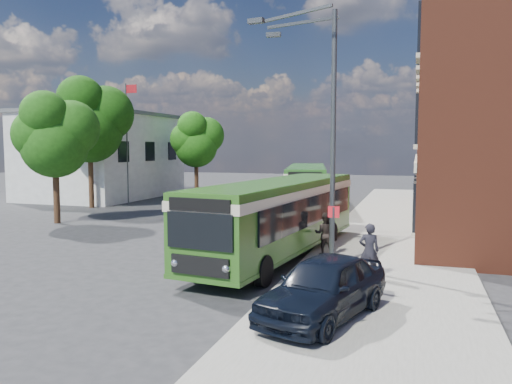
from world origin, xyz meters
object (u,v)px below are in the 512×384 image
(parked_car, at_px, (324,287))
(street_lamp, at_px, (323,134))
(bus_front, at_px, (280,211))
(bus_rear, at_px, (307,183))

(parked_car, bearing_deg, street_lamp, 118.22)
(street_lamp, xyz_separation_m, bus_front, (-1.93, 1.43, -2.96))
(street_lamp, xyz_separation_m, bus_rear, (-4.24, 17.22, -2.96))
(street_lamp, bearing_deg, parked_car, -79.03)
(street_lamp, relative_size, bus_front, 0.73)
(parked_car, bearing_deg, bus_rear, 120.39)
(bus_rear, bearing_deg, parked_car, -76.86)
(bus_rear, xyz_separation_m, parked_car, (5.30, -22.69, -0.92))
(bus_front, bearing_deg, street_lamp, -36.55)
(bus_front, bearing_deg, bus_rear, 98.29)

